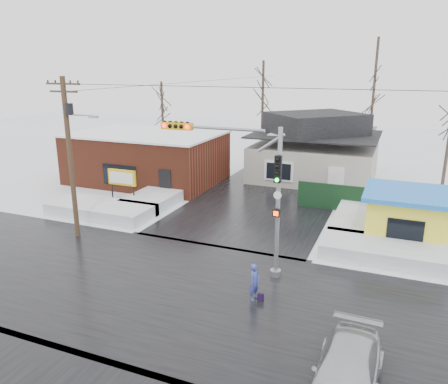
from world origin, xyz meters
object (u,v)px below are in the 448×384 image
at_px(utility_pole, 70,149).
at_px(car, 346,374).
at_px(traffic_signal, 245,180).
at_px(marquee_sign, 122,179).
at_px(pedestrian, 255,282).
at_px(kiosk, 406,216).

bearing_deg(utility_pole, car, -24.07).
height_order(traffic_signal, marquee_sign, traffic_signal).
bearing_deg(marquee_sign, pedestrian, -34.96).
height_order(traffic_signal, utility_pole, utility_pole).
relative_size(marquee_sign, car, 0.54).
bearing_deg(kiosk, pedestrian, -121.34).
relative_size(marquee_sign, pedestrian, 1.59).
relative_size(utility_pole, car, 1.91).
height_order(kiosk, car, kiosk).
bearing_deg(car, kiosk, 85.53).
distance_m(marquee_sign, pedestrian, 15.61).
distance_m(traffic_signal, kiosk, 10.43).
bearing_deg(pedestrian, car, -121.00).
xyz_separation_m(traffic_signal, car, (5.61, -6.60, -3.86)).
bearing_deg(utility_pole, pedestrian, -14.06).
xyz_separation_m(traffic_signal, utility_pole, (-10.36, 0.53, 0.57)).
relative_size(utility_pole, kiosk, 1.96).
bearing_deg(traffic_signal, car, -49.62).
bearing_deg(pedestrian, kiosk, -17.86).
xyz_separation_m(pedestrian, car, (4.28, -4.21, -0.12)).
height_order(utility_pole, car, utility_pole).
xyz_separation_m(utility_pole, kiosk, (17.43, 6.49, -3.65)).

